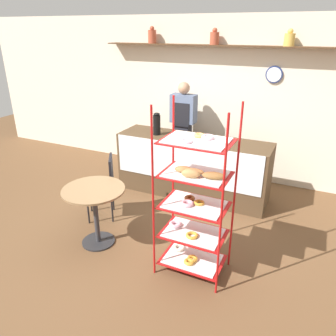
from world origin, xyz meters
TOP-DOWN VIEW (x-y plane):
  - ground_plane at (0.00, 0.00)m, footprint 14.00×14.00m
  - back_wall at (0.00, 2.39)m, footprint 10.00×0.30m
  - display_counter at (0.00, 1.39)m, footprint 2.37×0.64m
  - pastry_rack at (0.67, -0.31)m, footprint 0.72×0.50m
  - person_worker at (-0.41, 1.97)m, footprint 0.42×0.23m
  - cafe_table at (-0.58, -0.34)m, footprint 0.74×0.74m
  - cafe_chair at (-0.83, 0.23)m, footprint 0.52×0.52m
  - coffee_carafe at (-0.59, 1.33)m, footprint 0.12×0.12m
  - donut_tray_counter at (0.23, 1.40)m, footprint 0.50×0.26m

SIDE VIEW (x-z plane):
  - ground_plane at x=0.00m, z-range 0.00..0.00m
  - display_counter at x=0.00m, z-range 0.00..0.94m
  - cafe_chair at x=-0.83m, z-range 0.11..1.01m
  - cafe_table at x=-0.58m, z-range 0.19..0.94m
  - pastry_rack at x=0.67m, z-range -0.08..1.78m
  - person_worker at x=-0.41m, z-range 0.08..1.75m
  - donut_tray_counter at x=0.23m, z-range 0.94..0.98m
  - coffee_carafe at x=-0.59m, z-range 0.94..1.29m
  - back_wall at x=0.00m, z-range 0.02..2.72m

